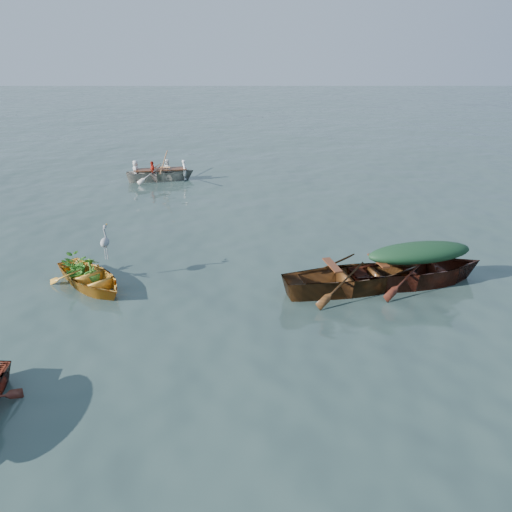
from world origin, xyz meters
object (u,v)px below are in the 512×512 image
at_px(green_tarp_boat, 415,284).
at_px(rowed_boat, 161,181).
at_px(yellow_dinghy, 91,287).
at_px(heron, 106,248).
at_px(open_wooden_boat, 353,291).

distance_m(green_tarp_boat, rowed_boat, 13.82).
xyz_separation_m(yellow_dinghy, rowed_boat, (-0.08, 10.98, 0.00)).
bearing_deg(yellow_dinghy, green_tarp_boat, -43.32).
distance_m(green_tarp_boat, heron, 8.17).
relative_size(yellow_dinghy, open_wooden_boat, 0.65).
bearing_deg(rowed_boat, heron, 171.25).
bearing_deg(rowed_boat, yellow_dinghy, 169.28).
distance_m(yellow_dinghy, open_wooden_boat, 6.78).
bearing_deg(yellow_dinghy, rowed_boat, 46.29).
distance_m(rowed_boat, heron, 10.61).
relative_size(yellow_dinghy, green_tarp_boat, 0.65).
distance_m(open_wooden_boat, rowed_boat, 13.16).
bearing_deg(rowed_boat, green_tarp_boat, -152.90).
bearing_deg(open_wooden_boat, heron, 70.92).
bearing_deg(yellow_dinghy, open_wooden_boat, -46.26).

